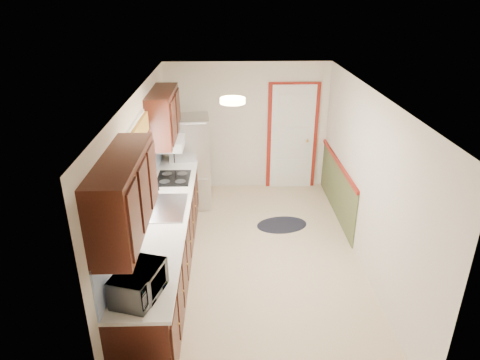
{
  "coord_description": "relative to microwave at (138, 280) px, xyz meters",
  "views": [
    {
      "loc": [
        -0.36,
        -5.18,
        3.57
      ],
      "look_at": [
        -0.2,
        0.2,
        1.15
      ],
      "focal_mm": 32.0,
      "sensor_mm": 36.0,
      "label": 1
    }
  ],
  "objects": [
    {
      "name": "microwave",
      "position": [
        0.0,
        0.0,
        0.0
      ],
      "size": [
        0.43,
        0.59,
        0.36
      ],
      "primitive_type": "imported",
      "rotation": [
        0.0,
        0.0,
        1.29
      ],
      "color": "white",
      "rests_on": "kitchen_run"
    },
    {
      "name": "rug",
      "position": [
        1.71,
        2.88,
        -1.11
      ],
      "size": [
        0.91,
        0.67,
        0.01
      ],
      "primitive_type": "ellipsoid",
      "rotation": [
        0.0,
        0.0,
        0.17
      ],
      "color": "black",
      "rests_on": "ground"
    },
    {
      "name": "refrigerator",
      "position": [
        0.18,
        3.7,
        -0.31
      ],
      "size": [
        0.72,
        0.71,
        1.62
      ],
      "rotation": [
        0.0,
        0.0,
        0.08
      ],
      "color": "#B7B7BC",
      "rests_on": "ground"
    },
    {
      "name": "room_shell",
      "position": [
        1.2,
        1.95,
        0.08
      ],
      "size": [
        3.2,
        5.2,
        2.52
      ],
      "color": "beige",
      "rests_on": "ground"
    },
    {
      "name": "kitchen_run",
      "position": [
        -0.04,
        1.66,
        -0.31
      ],
      "size": [
        0.63,
        4.0,
        2.2
      ],
      "color": "#35130C",
      "rests_on": "ground"
    },
    {
      "name": "back_wall_trim",
      "position": [
        2.19,
        4.16,
        -0.23
      ],
      "size": [
        1.12,
        2.3,
        2.08
      ],
      "color": "maroon",
      "rests_on": "ground"
    },
    {
      "name": "ceiling_fixture",
      "position": [
        0.9,
        1.75,
        1.24
      ],
      "size": [
        0.3,
        0.3,
        0.06
      ],
      "primitive_type": "cylinder",
      "color": "#FFD88C",
      "rests_on": "room_shell"
    },
    {
      "name": "cooktop",
      "position": [
        0.01,
        2.7,
        -0.17
      ],
      "size": [
        0.49,
        0.59,
        0.02
      ],
      "primitive_type": "cube",
      "color": "black",
      "rests_on": "kitchen_run"
    }
  ]
}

